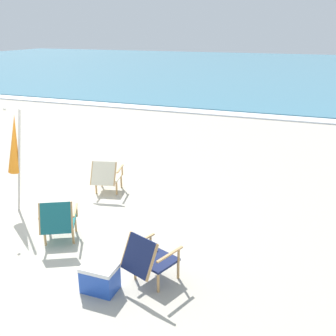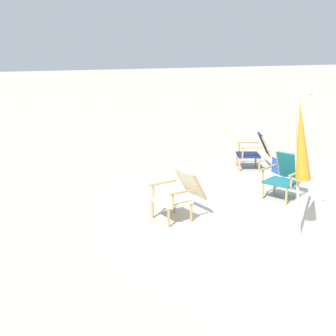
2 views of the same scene
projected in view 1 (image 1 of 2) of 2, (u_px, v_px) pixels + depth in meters
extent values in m
plane|color=#B7AF9E|center=(46.00, 226.00, 7.36)|extent=(80.00, 80.00, 0.00)
cube|color=teal|center=(267.00, 68.00, 34.98)|extent=(80.00, 40.00, 0.10)
cube|color=white|center=(206.00, 112.00, 17.12)|extent=(80.00, 1.10, 0.06)
cube|color=#19234C|center=(156.00, 260.00, 5.72)|extent=(0.66, 0.63, 0.04)
cube|color=#19234C|center=(139.00, 256.00, 5.40)|extent=(0.55, 0.42, 0.48)
cylinder|color=tan|center=(155.00, 257.00, 6.07)|extent=(0.04, 0.04, 0.32)
cylinder|color=tan|center=(178.00, 269.00, 5.78)|extent=(0.04, 0.04, 0.32)
cylinder|color=tan|center=(135.00, 269.00, 5.77)|extent=(0.04, 0.04, 0.32)
cylinder|color=tan|center=(158.00, 282.00, 5.48)|extent=(0.04, 0.04, 0.32)
cube|color=tan|center=(142.00, 240.00, 5.81)|extent=(0.22, 0.51, 0.02)
cylinder|color=tan|center=(151.00, 242.00, 5.98)|extent=(0.04, 0.04, 0.22)
cube|color=tan|center=(170.00, 254.00, 5.46)|extent=(0.22, 0.51, 0.02)
cylinder|color=tan|center=(179.00, 256.00, 5.63)|extent=(0.04, 0.04, 0.22)
cylinder|color=tan|center=(126.00, 249.00, 5.55)|extent=(0.13, 0.26, 0.49)
cylinder|color=tan|center=(152.00, 263.00, 5.24)|extent=(0.13, 0.26, 0.49)
cube|color=#196066|center=(60.00, 222.00, 6.84)|extent=(0.68, 0.67, 0.04)
cube|color=#196066|center=(56.00, 218.00, 6.44)|extent=(0.54, 0.43, 0.50)
cylinder|color=tan|center=(49.00, 225.00, 7.07)|extent=(0.04, 0.04, 0.32)
cylinder|color=tan|center=(75.00, 223.00, 7.12)|extent=(0.04, 0.04, 0.32)
cylinder|color=tan|center=(45.00, 237.00, 6.66)|extent=(0.04, 0.04, 0.32)
cylinder|color=tan|center=(73.00, 235.00, 6.72)|extent=(0.04, 0.04, 0.32)
cube|color=tan|center=(42.00, 212.00, 6.71)|extent=(0.28, 0.48, 0.02)
cylinder|color=tan|center=(44.00, 213.00, 6.92)|extent=(0.04, 0.04, 0.22)
cube|color=tan|center=(75.00, 210.00, 6.78)|extent=(0.28, 0.48, 0.02)
cylinder|color=tan|center=(77.00, 211.00, 6.99)|extent=(0.04, 0.04, 0.22)
cylinder|color=tan|center=(40.00, 219.00, 6.41)|extent=(0.14, 0.22, 0.50)
cylinder|color=tan|center=(72.00, 217.00, 6.47)|extent=(0.14, 0.22, 0.50)
cube|color=beige|center=(109.00, 177.00, 8.86)|extent=(0.62, 0.59, 0.04)
cube|color=beige|center=(103.00, 174.00, 8.44)|extent=(0.55, 0.40, 0.47)
cylinder|color=tan|center=(102.00, 180.00, 9.15)|extent=(0.04, 0.04, 0.32)
cylinder|color=tan|center=(121.00, 181.00, 9.09)|extent=(0.04, 0.04, 0.32)
cylinder|color=tan|center=(96.00, 187.00, 8.74)|extent=(0.04, 0.04, 0.32)
cylinder|color=tan|center=(117.00, 188.00, 8.69)|extent=(0.04, 0.04, 0.32)
cube|color=tan|center=(96.00, 168.00, 8.80)|extent=(0.16, 0.52, 0.02)
cylinder|color=tan|center=(98.00, 170.00, 9.01)|extent=(0.04, 0.04, 0.22)
cube|color=tan|center=(120.00, 169.00, 8.74)|extent=(0.16, 0.52, 0.02)
cylinder|color=tan|center=(122.00, 171.00, 8.95)|extent=(0.04, 0.04, 0.22)
cylinder|color=tan|center=(92.00, 173.00, 8.47)|extent=(0.11, 0.30, 0.47)
cylinder|color=tan|center=(115.00, 174.00, 8.41)|extent=(0.11, 0.30, 0.47)
cylinder|color=#B7B2A8|center=(19.00, 162.00, 7.64)|extent=(0.32, 0.15, 2.09)
cone|color=orange|center=(14.00, 144.00, 7.51)|extent=(0.42, 0.33, 1.17)
sphere|color=#B7B2A8|center=(4.00, 109.00, 7.29)|extent=(0.06, 0.06, 0.06)
cube|color=blue|center=(100.00, 280.00, 5.52)|extent=(0.48, 0.34, 0.34)
cube|color=white|center=(99.00, 268.00, 5.45)|extent=(0.49, 0.35, 0.06)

